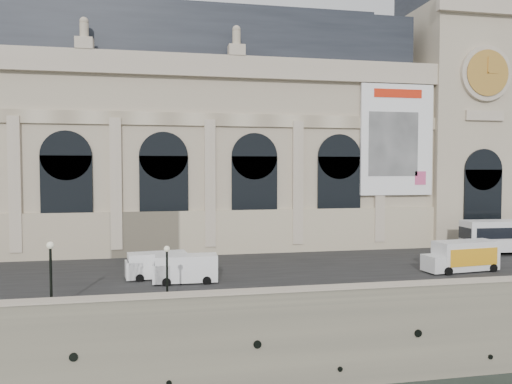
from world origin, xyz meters
TOP-DOWN VIEW (x-y plane):
  - quay at (0.00, 35.00)m, footprint 160.00×70.00m
  - street at (0.00, 14.00)m, footprint 160.00×24.00m
  - parapet at (0.00, 0.60)m, footprint 160.00×1.40m
  - museum at (-5.98, 30.86)m, footprint 69.00×18.70m
  - clock_pavilion at (34.00, 27.93)m, footprint 13.00×14.72m
  - van_b at (-5.06, 11.05)m, footprint 5.39×2.66m
  - van_c at (-2.66, 8.90)m, footprint 5.40×2.33m
  - box_truck at (23.18, 8.60)m, footprint 7.35×3.18m
  - lamp_left at (-11.68, 1.98)m, footprint 0.49×0.49m
  - lamp_right at (-4.02, 2.57)m, footprint 0.43×0.43m

SIDE VIEW (x-z plane):
  - quay at x=0.00m, z-range 0.00..6.00m
  - street at x=0.00m, z-range 6.00..6.06m
  - parapet at x=0.00m, z-range 6.01..7.22m
  - van_b at x=-5.06m, z-range 6.03..8.33m
  - van_c at x=-2.66m, z-range 6.03..8.41m
  - box_truck at x=23.18m, z-range 6.01..8.89m
  - lamp_right at x=-4.02m, z-range 5.99..10.17m
  - lamp_left at x=-11.68m, z-range 5.99..10.78m
  - museum at x=-5.98m, z-range 5.17..34.27m
  - clock_pavilion at x=34.00m, z-range 5.07..41.77m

